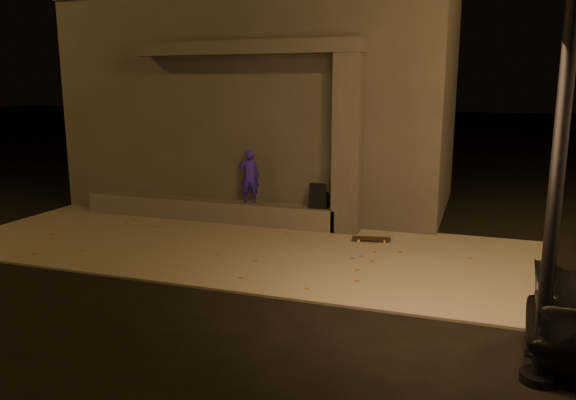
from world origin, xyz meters
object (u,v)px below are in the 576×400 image
at_px(column, 348,145).
at_px(skateboard, 371,238).
at_px(skateboarder, 250,176).
at_px(backpack, 319,199).

relative_size(column, skateboard, 4.72).
relative_size(column, skateboarder, 3.08).
bearing_deg(column, skateboarder, 180.00).
distance_m(column, backpack, 1.31).
xyz_separation_m(skateboarder, skateboard, (2.82, -0.65, -0.97)).
xyz_separation_m(backpack, skateboard, (1.25, -0.65, -0.57)).
relative_size(column, backpack, 6.64).
bearing_deg(backpack, skateboarder, 179.95).
bearing_deg(column, backpack, -180.00).
distance_m(skateboarder, backpack, 1.62).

